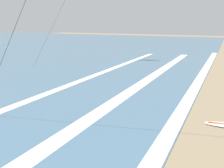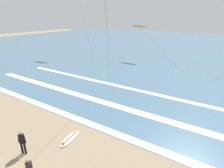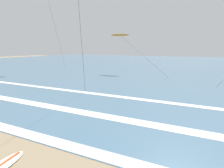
{
  "view_description": "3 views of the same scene",
  "coord_description": "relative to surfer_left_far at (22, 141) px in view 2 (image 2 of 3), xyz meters",
  "views": [
    {
      "loc": [
        -11.24,
        6.38,
        4.49
      ],
      "look_at": [
        -0.55,
        11.84,
        1.26
      ],
      "focal_mm": 36.44,
      "sensor_mm": 36.0,
      "label": 1
    },
    {
      "loc": [
        7.95,
        -1.62,
        8.18
      ],
      "look_at": [
        -1.85,
        13.39,
        1.52
      ],
      "focal_mm": 29.99,
      "sensor_mm": 36.0,
      "label": 2
    },
    {
      "loc": [
        5.61,
        2.36,
        4.07
      ],
      "look_at": [
        -0.22,
        13.94,
        1.62
      ],
      "focal_mm": 30.83,
      "sensor_mm": 36.0,
      "label": 3
    }
  ],
  "objects": [
    {
      "name": "ocean_surface",
      "position": [
        1.84,
        49.48,
        -0.95
      ],
      "size": [
        140.0,
        90.0,
        0.01
      ],
      "primitive_type": "cube",
      "color": "slate",
      "rests_on": "ground"
    },
    {
      "name": "wave_foam_shoreline",
      "position": [
        0.45,
        4.88,
        -0.94
      ],
      "size": [
        57.69,
        0.69,
        0.01
      ],
      "primitive_type": "cube",
      "color": "white",
      "rests_on": "ocean_surface"
    },
    {
      "name": "wave_foam_mid_break",
      "position": [
        3.71,
        8.66,
        -0.94
      ],
      "size": [
        42.21,
        0.86,
        0.01
      ],
      "primitive_type": "cube",
      "color": "white",
      "rests_on": "ocean_surface"
    },
    {
      "name": "wave_foam_outer_break",
      "position": [
        3.46,
        13.34,
        -0.94
      ],
      "size": [
        40.32,
        0.66,
        0.01
      ],
      "primitive_type": "cube",
      "color": "white",
      "rests_on": "ocean_surface"
    },
    {
      "name": "surfer_left_far",
      "position": [
        0.0,
        0.0,
        0.0
      ],
      "size": [
        0.49,
        0.32,
        1.6
      ],
      "color": "black",
      "rests_on": "ground"
    },
    {
      "name": "surfboard_near_water",
      "position": [
        1.34,
        2.63,
        -0.91
      ],
      "size": [
        0.97,
        2.17,
        0.25
      ],
      "color": "silver",
      "rests_on": "ground"
    },
    {
      "name": "kite_orange_high_right",
      "position": [
        -5.9,
        28.49,
        5.13
      ],
      "size": [
        10.34,
        3.41,
        6.34
      ],
      "color": "orange",
      "rests_on": "ground"
    }
  ]
}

